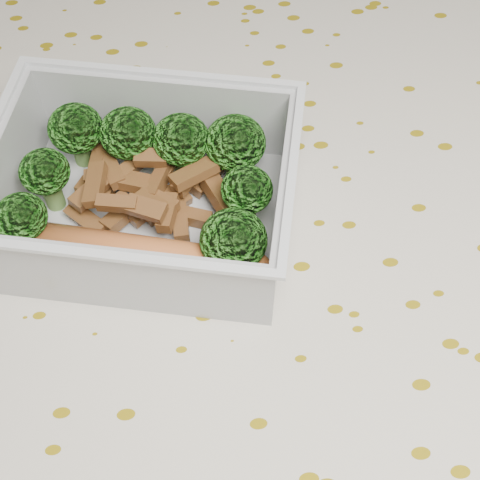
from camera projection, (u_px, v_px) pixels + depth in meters
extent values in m
cube|color=brown|center=(251.00, 288.00, 0.41)|extent=(1.40, 0.90, 0.04)
cube|color=beige|center=(251.00, 269.00, 0.39)|extent=(1.46, 0.96, 0.01)
cube|color=silver|center=(149.00, 218.00, 0.40)|extent=(0.19, 0.16, 0.00)
cube|color=silver|center=(164.00, 113.00, 0.41)|extent=(0.16, 0.04, 0.05)
cube|color=silver|center=(119.00, 278.00, 0.35)|extent=(0.16, 0.04, 0.05)
cube|color=silver|center=(282.00, 202.00, 0.37)|extent=(0.03, 0.11, 0.05)
cube|color=silver|center=(9.00, 174.00, 0.39)|extent=(0.03, 0.11, 0.05)
cube|color=silver|center=(160.00, 73.00, 0.39)|extent=(0.17, 0.05, 0.00)
cube|color=silver|center=(108.00, 256.00, 0.32)|extent=(0.17, 0.05, 0.00)
cube|color=silver|center=(292.00, 171.00, 0.35)|extent=(0.03, 0.12, 0.00)
cylinder|color=#608C3F|center=(82.00, 151.00, 0.42)|extent=(0.01, 0.01, 0.02)
ellipsoid|color=#3E8F29|center=(75.00, 128.00, 0.40)|extent=(0.03, 0.03, 0.03)
cylinder|color=#608C3F|center=(133.00, 156.00, 0.42)|extent=(0.01, 0.01, 0.02)
ellipsoid|color=#3E8F29|center=(128.00, 133.00, 0.40)|extent=(0.03, 0.03, 0.03)
cylinder|color=#608C3F|center=(184.00, 162.00, 0.41)|extent=(0.01, 0.01, 0.02)
ellipsoid|color=#3E8F29|center=(181.00, 140.00, 0.40)|extent=(0.03, 0.03, 0.03)
cylinder|color=#608C3F|center=(235.00, 165.00, 0.41)|extent=(0.01, 0.01, 0.02)
ellipsoid|color=#3E8F29|center=(235.00, 143.00, 0.40)|extent=(0.04, 0.04, 0.03)
cylinder|color=#608C3F|center=(53.00, 194.00, 0.40)|extent=(0.01, 0.01, 0.02)
ellipsoid|color=#3E8F29|center=(45.00, 172.00, 0.38)|extent=(0.03, 0.03, 0.02)
cylinder|color=#608C3F|center=(247.00, 211.00, 0.39)|extent=(0.01, 0.01, 0.02)
ellipsoid|color=#3E8F29|center=(247.00, 190.00, 0.37)|extent=(0.03, 0.03, 0.03)
cylinder|color=#608C3F|center=(31.00, 238.00, 0.38)|extent=(0.01, 0.01, 0.02)
ellipsoid|color=#3E8F29|center=(21.00, 217.00, 0.36)|extent=(0.03, 0.03, 0.02)
cylinder|color=#608C3F|center=(234.00, 261.00, 0.38)|extent=(0.01, 0.01, 0.02)
ellipsoid|color=#3E8F29|center=(233.00, 240.00, 0.36)|extent=(0.04, 0.04, 0.03)
cube|color=brown|center=(219.00, 195.00, 0.39)|extent=(0.02, 0.03, 0.01)
cube|color=brown|center=(168.00, 207.00, 0.40)|extent=(0.03, 0.02, 0.01)
cube|color=brown|center=(161.00, 201.00, 0.40)|extent=(0.03, 0.02, 0.01)
cube|color=brown|center=(152.00, 204.00, 0.39)|extent=(0.02, 0.02, 0.01)
cube|color=brown|center=(168.00, 166.00, 0.41)|extent=(0.02, 0.03, 0.01)
cube|color=brown|center=(92.00, 191.00, 0.39)|extent=(0.03, 0.03, 0.01)
cube|color=brown|center=(168.00, 213.00, 0.39)|extent=(0.02, 0.03, 0.01)
cube|color=brown|center=(146.00, 209.00, 0.38)|extent=(0.03, 0.02, 0.01)
cube|color=brown|center=(194.00, 217.00, 0.40)|extent=(0.02, 0.02, 0.01)
cube|color=brown|center=(86.00, 219.00, 0.40)|extent=(0.03, 0.03, 0.01)
cube|color=brown|center=(124.00, 213.00, 0.40)|extent=(0.03, 0.03, 0.01)
cube|color=brown|center=(95.00, 184.00, 0.39)|extent=(0.01, 0.03, 0.01)
cube|color=brown|center=(135.00, 182.00, 0.40)|extent=(0.03, 0.02, 0.01)
cube|color=brown|center=(194.00, 173.00, 0.39)|extent=(0.03, 0.02, 0.01)
cube|color=brown|center=(158.00, 202.00, 0.39)|extent=(0.03, 0.02, 0.01)
cube|color=brown|center=(95.00, 190.00, 0.41)|extent=(0.03, 0.02, 0.01)
cube|color=brown|center=(189.00, 176.00, 0.40)|extent=(0.02, 0.03, 0.01)
cube|color=brown|center=(133.00, 166.00, 0.40)|extent=(0.02, 0.02, 0.01)
cube|color=brown|center=(160.00, 179.00, 0.40)|extent=(0.02, 0.03, 0.01)
cube|color=brown|center=(103.00, 177.00, 0.40)|extent=(0.02, 0.01, 0.01)
cube|color=brown|center=(181.00, 219.00, 0.39)|extent=(0.01, 0.03, 0.01)
cube|color=brown|center=(208.00, 179.00, 0.41)|extent=(0.02, 0.03, 0.01)
cube|color=brown|center=(151.00, 158.00, 0.40)|extent=(0.02, 0.01, 0.01)
cube|color=brown|center=(101.00, 151.00, 0.41)|extent=(0.02, 0.03, 0.01)
cube|color=brown|center=(130.00, 209.00, 0.40)|extent=(0.02, 0.03, 0.01)
cube|color=brown|center=(117.00, 204.00, 0.38)|extent=(0.02, 0.01, 0.01)
cube|color=brown|center=(111.00, 167.00, 0.40)|extent=(0.02, 0.03, 0.01)
cylinder|color=#BF6430|center=(139.00, 256.00, 0.37)|extent=(0.13, 0.06, 0.02)
sphere|color=#BF6430|center=(252.00, 272.00, 0.37)|extent=(0.02, 0.02, 0.02)
sphere|color=#BF6430|center=(30.00, 241.00, 0.38)|extent=(0.02, 0.02, 0.02)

